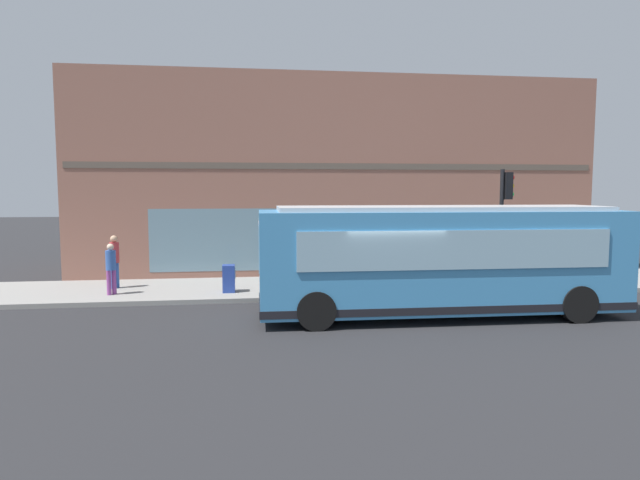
{
  "coord_description": "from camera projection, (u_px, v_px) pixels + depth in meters",
  "views": [
    {
      "loc": [
        -14.23,
        3.68,
        3.52
      ],
      "look_at": [
        2.1,
        1.51,
        1.99
      ],
      "focal_mm": 30.55,
      "sensor_mm": 36.0,
      "label": 1
    }
  ],
  "objects": [
    {
      "name": "ground",
      "position": [
        385.0,
        319.0,
        14.86
      ],
      "size": [
        120.0,
        120.0,
        0.0
      ],
      "primitive_type": "plane",
      "color": "#262628"
    },
    {
      "name": "pedestrian_by_light_pole",
      "position": [
        111.0,
        265.0,
        17.45
      ],
      "size": [
        0.32,
        0.32,
        1.65
      ],
      "color": "#8C3F8C",
      "rests_on": "sidewalk_curb"
    },
    {
      "name": "newspaper_vending_box",
      "position": [
        229.0,
        278.0,
        17.93
      ],
      "size": [
        0.44,
        0.42,
        0.9
      ],
      "color": "#263F99",
      "rests_on": "sidewalk_curb"
    },
    {
      "name": "traffic_light_near_corner",
      "position": [
        505.0,
        206.0,
        18.19
      ],
      "size": [
        0.32,
        0.49,
        4.05
      ],
      "color": "black",
      "rests_on": "sidewalk_curb"
    },
    {
      "name": "pedestrian_walking_along_curb",
      "position": [
        114.0,
        258.0,
        18.59
      ],
      "size": [
        0.32,
        0.32,
        1.82
      ],
      "color": "#3359A5",
      "rests_on": "sidewalk_curb"
    },
    {
      "name": "sidewalk_curb",
      "position": [
        352.0,
        286.0,
        19.5
      ],
      "size": [
        4.21,
        40.0,
        0.15
      ],
      "primitive_type": "cube",
      "color": "gray",
      "rests_on": "ground"
    },
    {
      "name": "fire_hydrant",
      "position": [
        453.0,
        269.0,
        20.64
      ],
      "size": [
        0.35,
        0.35,
        0.74
      ],
      "color": "red",
      "rests_on": "sidewalk_curb"
    },
    {
      "name": "city_bus_nearside",
      "position": [
        440.0,
        261.0,
        15.08
      ],
      "size": [
        2.74,
        10.08,
        3.07
      ],
      "color": "#3F8CC6",
      "rests_on": "ground"
    },
    {
      "name": "building_corner",
      "position": [
        329.0,
        179.0,
        24.8
      ],
      "size": [
        7.33,
        21.11,
        8.05
      ],
      "color": "#8C5B4C",
      "rests_on": "ground"
    }
  ]
}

